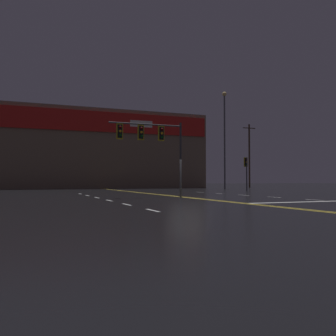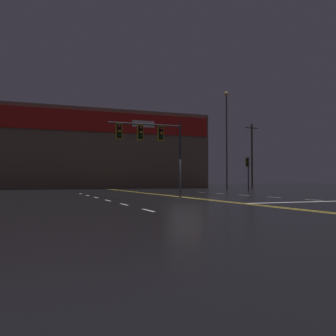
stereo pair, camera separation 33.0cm
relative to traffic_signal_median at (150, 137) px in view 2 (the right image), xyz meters
name	(u,v)px [view 2 (the right image)]	position (x,y,z in m)	size (l,w,h in m)	color
ground_plane	(186,197)	(2.17, -0.96, -3.89)	(200.00, 200.00, 0.00)	black
road_markings	(211,198)	(3.28, -2.33, -3.89)	(16.20, 60.00, 0.01)	gold
traffic_signal_median	(150,137)	(0.00, 0.00, 0.00)	(4.97, 0.36, 4.98)	#38383D
traffic_signal_corner_northeast	(248,166)	(14.41, 10.78, -1.30)	(0.42, 0.36, 3.53)	#38383D
streetlight_far_right	(227,129)	(16.35, 18.55, 3.75)	(0.56, 0.56, 12.43)	#59595E
building_backdrop	(97,151)	(2.17, 31.25, 1.51)	(31.00, 10.23, 10.77)	#7A6651
utility_pole_row	(103,149)	(2.01, 26.18, 1.34)	(47.47, 0.26, 10.30)	#4C3828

